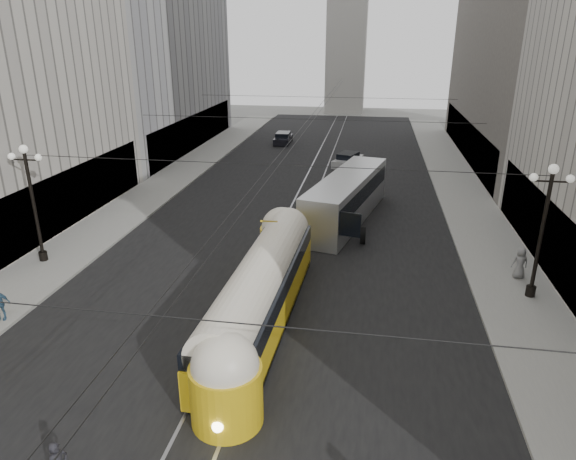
% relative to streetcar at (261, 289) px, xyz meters
% --- Properties ---
extents(road, '(20.00, 85.00, 0.02)m').
position_rel_streetcar_xyz_m(road, '(-0.50, 18.62, -1.58)').
color(road, black).
rests_on(road, ground).
extents(sidewalk_left, '(4.00, 72.00, 0.15)m').
position_rel_streetcar_xyz_m(sidewalk_left, '(-12.50, 22.12, -1.50)').
color(sidewalk_left, gray).
rests_on(sidewalk_left, ground).
extents(sidewalk_right, '(4.00, 72.00, 0.15)m').
position_rel_streetcar_xyz_m(sidewalk_right, '(11.50, 22.12, -1.50)').
color(sidewalk_right, gray).
rests_on(sidewalk_right, ground).
extents(rail_left, '(0.12, 85.00, 0.04)m').
position_rel_streetcar_xyz_m(rail_left, '(-1.25, 18.62, -1.58)').
color(rail_left, gray).
rests_on(rail_left, ground).
extents(rail_right, '(0.12, 85.00, 0.04)m').
position_rel_streetcar_xyz_m(rail_right, '(0.25, 18.62, -1.58)').
color(rail_right, gray).
rests_on(rail_right, ground).
extents(building_left_far, '(12.60, 28.60, 28.60)m').
position_rel_streetcar_xyz_m(building_left_far, '(-20.49, 34.12, 12.73)').
color(building_left_far, '#999999').
rests_on(building_left_far, ground).
extents(distant_tower, '(6.00, 6.00, 31.36)m').
position_rel_streetcar_xyz_m(distant_tower, '(-0.50, 66.12, 13.39)').
color(distant_tower, '#B2AFA8').
rests_on(distant_tower, ground).
extents(lamppost_left_mid, '(1.86, 0.44, 6.37)m').
position_rel_streetcar_xyz_m(lamppost_left_mid, '(-13.10, 4.12, 2.17)').
color(lamppost_left_mid, black).
rests_on(lamppost_left_mid, sidewalk_left).
extents(lamppost_right_mid, '(1.86, 0.44, 6.37)m').
position_rel_streetcar_xyz_m(lamppost_right_mid, '(12.10, 4.12, 2.17)').
color(lamppost_right_mid, black).
rests_on(lamppost_right_mid, sidewalk_right).
extents(catenary, '(25.00, 72.00, 0.23)m').
position_rel_streetcar_xyz_m(catenary, '(-0.38, 17.61, 4.31)').
color(catenary, black).
rests_on(catenary, ground).
extents(streetcar, '(2.75, 14.84, 3.23)m').
position_rel_streetcar_xyz_m(streetcar, '(0.00, 0.00, 0.00)').
color(streetcar, gold).
rests_on(streetcar, ground).
extents(city_bus, '(5.15, 12.37, 3.05)m').
position_rel_streetcar_xyz_m(city_bus, '(2.84, 13.78, 0.09)').
color(city_bus, '#ACAFB2').
rests_on(city_bus, ground).
extents(sedan_white_far, '(2.92, 4.40, 1.29)m').
position_rel_streetcar_xyz_m(sedan_white_far, '(2.13, 28.96, -0.99)').
color(sedan_white_far, '#BABABA').
rests_on(sedan_white_far, ground).
extents(sedan_dark_far, '(1.77, 4.13, 1.29)m').
position_rel_streetcar_xyz_m(sedan_dark_far, '(-5.78, 38.60, -0.99)').
color(sedan_dark_far, black).
rests_on(sedan_dark_far, ground).
extents(pedestrian_sidewalk_right, '(0.85, 0.59, 1.63)m').
position_rel_streetcar_xyz_m(pedestrian_sidewalk_right, '(12.02, 6.09, -0.61)').
color(pedestrian_sidewalk_right, slate).
rests_on(pedestrian_sidewalk_right, sidewalk_right).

